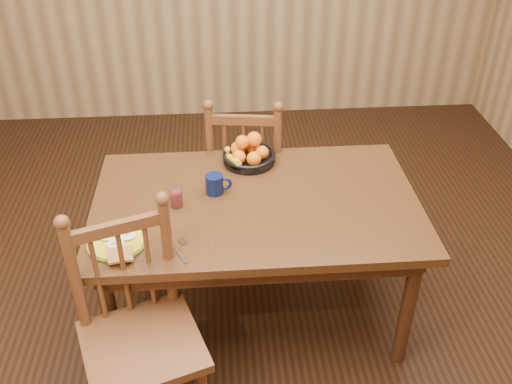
{
  "coord_description": "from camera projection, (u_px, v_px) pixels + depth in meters",
  "views": [
    {
      "loc": [
        -0.17,
        -2.28,
        2.36
      ],
      "look_at": [
        0.0,
        0.0,
        0.8
      ],
      "focal_mm": 40.0,
      "sensor_mm": 36.0,
      "label": 1
    }
  ],
  "objects": [
    {
      "name": "fruit_bowl",
      "position": [
        248.0,
        153.0,
        3.07
      ],
      "size": [
        0.29,
        0.29,
        0.17
      ],
      "color": "black",
      "rests_on": "dining_table"
    },
    {
      "name": "coffee_mug",
      "position": [
        215.0,
        184.0,
        2.83
      ],
      "size": [
        0.13,
        0.09,
        0.1
      ],
      "color": "#091236",
      "rests_on": "dining_table"
    },
    {
      "name": "spoon",
      "position": [
        113.0,
        227.0,
        2.61
      ],
      "size": [
        0.04,
        0.16,
        0.01
      ],
      "rotation": [
        0.0,
        0.0,
        -0.02
      ],
      "color": "silver",
      "rests_on": "dining_table"
    },
    {
      "name": "juice_glass",
      "position": [
        176.0,
        198.0,
        2.74
      ],
      "size": [
        0.06,
        0.06,
        0.09
      ],
      "color": "silver",
      "rests_on": "dining_table"
    },
    {
      "name": "chair_far",
      "position": [
        246.0,
        173.0,
        3.48
      ],
      "size": [
        0.52,
        0.5,
        1.02
      ],
      "rotation": [
        0.0,
        0.0,
        3.01
      ],
      "color": "#553019",
      "rests_on": "ground"
    },
    {
      "name": "breakfast_plate",
      "position": [
        117.0,
        242.0,
        2.51
      ],
      "size": [
        0.26,
        0.29,
        0.04
      ],
      "color": "#59601E",
      "rests_on": "dining_table"
    },
    {
      "name": "chair_near",
      "position": [
        139.0,
        335.0,
        2.4
      ],
      "size": [
        0.6,
        0.59,
        1.05
      ],
      "rotation": [
        0.0,
        0.0,
        0.33
      ],
      "color": "#553019",
      "rests_on": "ground"
    },
    {
      "name": "dining_table",
      "position": [
        256.0,
        214.0,
        2.85
      ],
      "size": [
        1.6,
        1.0,
        0.75
      ],
      "color": "black",
      "rests_on": "ground"
    },
    {
      "name": "fork",
      "position": [
        180.0,
        249.0,
        2.48
      ],
      "size": [
        0.08,
        0.18,
        0.0
      ],
      "rotation": [
        0.0,
        0.0,
        0.47
      ],
      "color": "silver",
      "rests_on": "dining_table"
    },
    {
      "name": "room",
      "position": [
        256.0,
        87.0,
        2.46
      ],
      "size": [
        4.52,
        5.02,
        2.72
      ],
      "color": "black",
      "rests_on": "ground"
    }
  ]
}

